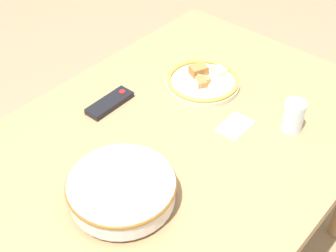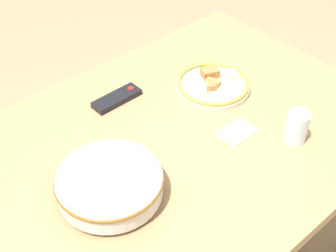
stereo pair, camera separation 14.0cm
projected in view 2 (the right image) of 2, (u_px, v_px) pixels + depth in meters
dining_table at (176, 157)px, 1.47m from camera, size 1.37×0.95×0.76m
noodle_bowl at (110, 184)px, 1.21m from camera, size 0.29×0.29×0.07m
food_plate at (213, 84)px, 1.59m from camera, size 0.25×0.25×0.05m
tv_remote at (117, 98)px, 1.54m from camera, size 0.17×0.06×0.02m
drinking_glass at (297, 127)px, 1.37m from camera, size 0.07×0.07×0.10m
folded_napkin at (237, 132)px, 1.43m from camera, size 0.11×0.08×0.01m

